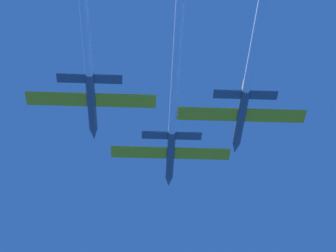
# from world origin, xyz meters

# --- Properties ---
(jet_lead) EXTENTS (15.51, 57.49, 2.57)m
(jet_lead) POSITION_xyz_m (0.65, -18.10, -0.11)
(jet_lead) COLOR #4C5660
(jet_left_wing) EXTENTS (15.51, 50.91, 2.57)m
(jet_left_wing) POSITION_xyz_m (-9.22, -24.34, 0.33)
(jet_left_wing) COLOR #4C5660
(jet_right_wing) EXTENTS (15.51, 52.99, 2.57)m
(jet_right_wing) POSITION_xyz_m (8.93, -24.02, -0.35)
(jet_right_wing) COLOR #4C5660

